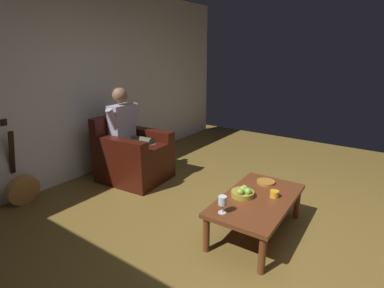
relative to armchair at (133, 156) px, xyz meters
name	(u,v)px	position (x,y,z in m)	size (l,w,h in m)	color
ground_plane	(278,244)	(0.30, 2.20, -0.33)	(7.35, 7.35, 0.00)	brown
wall_back	(75,83)	(0.30, -0.72, 0.99)	(6.52, 0.06, 2.64)	silver
armchair	(133,156)	(0.00, 0.00, 0.00)	(0.83, 0.91, 0.89)	#361008
person_seated	(129,131)	(0.00, -0.04, 0.35)	(0.63, 0.59, 1.27)	#A096AC
coffee_table	(257,202)	(0.25, 1.95, 0.00)	(1.14, 0.65, 0.38)	#5F2E17
guitar	(22,186)	(1.27, -0.52, -0.11)	(0.37, 0.32, 1.01)	#AD7B3F
wine_glass_near	(222,202)	(0.69, 1.81, 0.16)	(0.07, 0.07, 0.16)	silver
fruit_bowl	(243,193)	(0.30, 1.82, 0.09)	(0.22, 0.22, 0.11)	olive
decorative_dish	(266,182)	(-0.12, 1.89, 0.06)	(0.19, 0.19, 0.02)	#A86B29
candle_jar	(274,194)	(0.14, 2.08, 0.08)	(0.09, 0.09, 0.07)	gold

